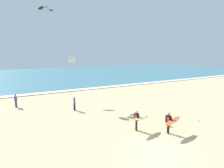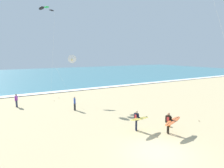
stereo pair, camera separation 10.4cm
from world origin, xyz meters
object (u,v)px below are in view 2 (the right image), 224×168
object	(u,v)px
surfer_lead	(170,121)
kite_arc_emerald_mid	(47,9)
beach_ball	(169,125)
surfer_trailing	(138,119)
bystander_purple_top	(16,100)
bystander_blue_top	(75,103)
kite_delta_ivory_high	(72,59)

from	to	relation	value
surfer_lead	kite_arc_emerald_mid	world-z (taller)	kite_arc_emerald_mid
surfer_lead	beach_ball	distance (m)	1.82
kite_arc_emerald_mid	beach_ball	distance (m)	22.56
surfer_trailing	kite_arc_emerald_mid	distance (m)	20.92
surfer_trailing	beach_ball	world-z (taller)	surfer_trailing
surfer_lead	bystander_purple_top	size ratio (longest dim) A/B	1.42
surfer_trailing	beach_ball	size ratio (longest dim) A/B	7.63
kite_arc_emerald_mid	bystander_purple_top	world-z (taller)	kite_arc_emerald_mid
bystander_blue_top	kite_delta_ivory_high	bearing A→B (deg)	74.08
kite_arc_emerald_mid	kite_delta_ivory_high	size ratio (longest dim) A/B	2.08
surfer_lead	beach_ball	size ratio (longest dim) A/B	8.05
bystander_blue_top	beach_ball	distance (m)	10.39
bystander_purple_top	bystander_blue_top	world-z (taller)	same
surfer_trailing	bystander_purple_top	world-z (taller)	surfer_trailing
surfer_lead	kite_delta_ivory_high	bearing A→B (deg)	102.78
kite_delta_ivory_high	bystander_blue_top	size ratio (longest dim) A/B	3.94
kite_arc_emerald_mid	bystander_purple_top	bearing A→B (deg)	-139.41
surfer_lead	kite_delta_ivory_high	world-z (taller)	kite_delta_ivory_high
kite_arc_emerald_mid	surfer_trailing	bearing A→B (deg)	-79.00
surfer_lead	bystander_blue_top	xyz separation A→B (m)	(-4.41, 9.91, -0.23)
surfer_trailing	beach_ball	bearing A→B (deg)	-11.70
surfer_lead	kite_delta_ivory_high	distance (m)	15.22
surfer_lead	surfer_trailing	xyz separation A→B (m)	(-1.84, 1.74, -0.00)
kite_arc_emerald_mid	kite_delta_ivory_high	bearing A→B (deg)	-67.33
surfer_trailing	kite_delta_ivory_high	size ratio (longest dim) A/B	0.34
surfer_trailing	kite_arc_emerald_mid	size ratio (longest dim) A/B	0.16
kite_delta_ivory_high	bystander_blue_top	distance (m)	6.56
surfer_trailing	bystander_purple_top	xyz separation A→B (m)	(-8.18, 12.92, -0.23)
kite_arc_emerald_mid	bystander_purple_top	distance (m)	13.46
kite_delta_ivory_high	bystander_blue_top	xyz separation A→B (m)	(-1.21, -4.23, -4.87)
bystander_blue_top	beach_ball	world-z (taller)	bystander_blue_top
surfer_trailing	kite_delta_ivory_high	bearing A→B (deg)	96.29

